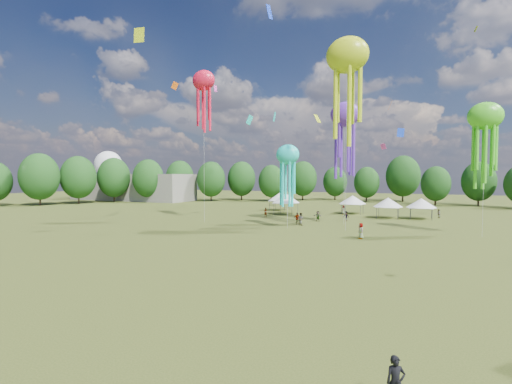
% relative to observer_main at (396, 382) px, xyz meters
% --- Properties ---
extents(ground, '(300.00, 300.00, 0.00)m').
position_rel_observer_main_xyz_m(ground, '(-9.37, 3.03, -0.84)').
color(ground, '#384416').
rests_on(ground, ground).
extents(observer_main, '(0.72, 0.60, 1.68)m').
position_rel_observer_main_xyz_m(observer_main, '(0.00, 0.00, 0.00)').
color(observer_main, black).
rests_on(observer_main, ground).
extents(spectator_near, '(1.16, 1.13, 1.89)m').
position_rel_observer_main_xyz_m(spectator_near, '(-15.95, 40.69, 0.10)').
color(spectator_near, gray).
rests_on(spectator_near, ground).
extents(spectators_far, '(29.16, 28.37, 1.87)m').
position_rel_observer_main_xyz_m(spectators_far, '(-11.42, 47.24, 0.02)').
color(spectators_far, gray).
rests_on(spectators_far, ground).
extents(festival_tents, '(32.91, 12.03, 4.10)m').
position_rel_observer_main_xyz_m(festival_tents, '(-14.06, 58.20, 2.06)').
color(festival_tents, '#47474C').
rests_on(festival_tents, ground).
extents(show_kites, '(42.76, 10.31, 26.03)m').
position_rel_observer_main_xyz_m(show_kites, '(-10.44, 39.52, 16.40)').
color(show_kites, '#652BC3').
rests_on(show_kites, ground).
extents(small_kites, '(72.05, 62.64, 46.91)m').
position_rel_observer_main_xyz_m(small_kites, '(-10.35, 46.31, 28.53)').
color(small_kites, '#652BC3').
rests_on(small_kites, ground).
extents(treeline, '(201.57, 95.24, 13.43)m').
position_rel_observer_main_xyz_m(treeline, '(-13.24, 65.54, 5.70)').
color(treeline, '#38281C').
rests_on(treeline, ground).
extents(hangar, '(40.00, 12.00, 8.00)m').
position_rel_observer_main_xyz_m(hangar, '(-81.37, 75.03, 3.16)').
color(hangar, gray).
rests_on(hangar, ground).
extents(radome, '(9.00, 9.00, 16.00)m').
position_rel_observer_main_xyz_m(radome, '(-97.37, 81.03, 9.14)').
color(radome, white).
rests_on(radome, ground).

